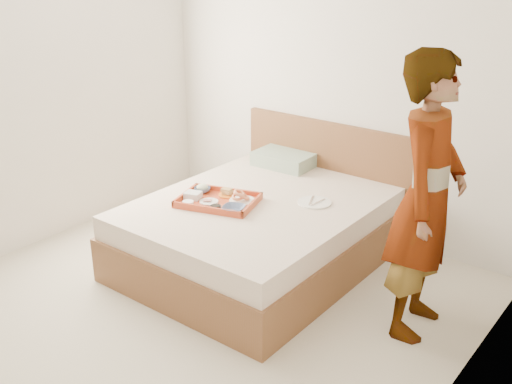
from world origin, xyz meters
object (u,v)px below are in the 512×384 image
Objects in this scene: bed at (259,232)px; person at (427,198)px; tray at (218,200)px; dinner_plate at (315,202)px.

bed is 1.49m from person.
person reaches higher than bed.
tray is 0.32× the size of person.
person is (1.56, 0.18, 0.35)m from tray.
bed is at bearing -147.33° from dinner_plate.
bed is 7.79× the size of dinner_plate.
tray is at bearing -134.49° from bed.
dinner_plate is at bearing 20.83° from tray.
bed is 1.10× the size of person.
tray reaches higher than bed.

